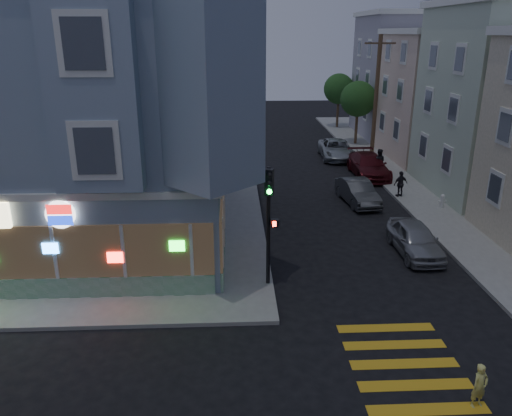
{
  "coord_description": "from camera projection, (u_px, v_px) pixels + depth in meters",
  "views": [
    {
      "loc": [
        1.53,
        -12.41,
        9.27
      ],
      "look_at": [
        2.4,
        6.0,
        2.77
      ],
      "focal_mm": 35.0,
      "sensor_mm": 36.0,
      "label": 1
    }
  ],
  "objects": [
    {
      "name": "row_house_c",
      "position": [
        470.0,
        97.0,
        37.57
      ],
      "size": [
        12.0,
        8.6,
        9.0
      ],
      "primitive_type": "cube",
      "color": "#CDAD9E",
      "rests_on": "sidewalk_ne"
    },
    {
      "name": "street_tree_far",
      "position": [
        339.0,
        89.0,
        49.73
      ],
      "size": [
        3.0,
        3.0,
        5.3
      ],
      "color": "#4C3826",
      "rests_on": "sidewalk_ne"
    },
    {
      "name": "running_child",
      "position": [
        480.0,
        386.0,
        12.9
      ],
      "size": [
        0.53,
        0.43,
        1.26
      ],
      "primitive_type": "imported",
      "rotation": [
        0.0,
        0.0,
        0.31
      ],
      "color": "#DEDD71",
      "rests_on": "ground"
    },
    {
      "name": "parked_car_d",
      "position": [
        336.0,
        149.0,
        38.6
      ],
      "size": [
        2.57,
        5.24,
        1.43
      ],
      "primitive_type": "imported",
      "rotation": [
        0.0,
        0.0,
        -0.04
      ],
      "color": "#A0A6AA",
      "rests_on": "ground"
    },
    {
      "name": "street_tree_near",
      "position": [
        358.0,
        99.0,
        42.2
      ],
      "size": [
        3.0,
        3.0,
        5.3
      ],
      "color": "#4C3826",
      "rests_on": "sidewalk_ne"
    },
    {
      "name": "traffic_signal",
      "position": [
        269.0,
        208.0,
        18.09
      ],
      "size": [
        0.58,
        0.52,
        4.6
      ],
      "rotation": [
        0.0,
        0.0,
        -0.33
      ],
      "color": "black",
      "rests_on": "sidewalk_nw"
    },
    {
      "name": "parked_car_b",
      "position": [
        357.0,
        192.0,
        28.43
      ],
      "size": [
        1.92,
        4.25,
        1.35
      ],
      "primitive_type": "imported",
      "rotation": [
        0.0,
        0.0,
        0.12
      ],
      "color": "#3E4043",
      "rests_on": "ground"
    },
    {
      "name": "parked_car_a",
      "position": [
        415.0,
        239.0,
        21.9
      ],
      "size": [
        1.65,
        4.08,
        1.39
      ],
      "primitive_type": "imported",
      "rotation": [
        0.0,
        0.0,
        0.0
      ],
      "color": "#96999D",
      "rests_on": "ground"
    },
    {
      "name": "utility_pole",
      "position": [
        376.0,
        97.0,
        36.25
      ],
      "size": [
        2.2,
        0.3,
        9.0
      ],
      "color": "#4C3826",
      "rests_on": "sidewalk_ne"
    },
    {
      "name": "parked_car_c",
      "position": [
        369.0,
        165.0,
        33.74
      ],
      "size": [
        2.16,
        5.24,
        1.52
      ],
      "primitive_type": "imported",
      "rotation": [
        0.0,
        0.0,
        0.01
      ],
      "color": "#501218",
      "rests_on": "ground"
    },
    {
      "name": "sidewalk_nw",
      "position": [
        24.0,
        168.0,
        35.74
      ],
      "size": [
        33.0,
        42.0,
        0.15
      ],
      "primitive_type": "cube",
      "color": "gray",
      "rests_on": "ground"
    },
    {
      "name": "pedestrian_a",
      "position": [
        379.0,
        162.0,
        33.45
      ],
      "size": [
        1.03,
        0.89,
        1.79
      ],
      "primitive_type": "imported",
      "rotation": [
        0.0,
        0.0,
        2.86
      ],
      "color": "black",
      "rests_on": "sidewalk_ne"
    },
    {
      "name": "pedestrian_b",
      "position": [
        401.0,
        184.0,
        29.12
      ],
      "size": [
        0.96,
        0.61,
        1.52
      ],
      "primitive_type": "imported",
      "rotation": [
        0.0,
        0.0,
        3.43
      ],
      "color": "black",
      "rests_on": "sidewalk_ne"
    },
    {
      "name": "row_house_d",
      "position": [
        427.0,
        77.0,
        45.8
      ],
      "size": [
        12.0,
        8.6,
        10.5
      ],
      "primitive_type": "cube",
      "color": "#94919F",
      "rests_on": "sidewalk_ne"
    },
    {
      "name": "fire_hydrant",
      "position": [
        442.0,
        200.0,
        27.39
      ],
      "size": [
        0.43,
        0.25,
        0.75
      ],
      "color": "silver",
      "rests_on": "sidewalk_ne"
    },
    {
      "name": "ground",
      "position": [
        184.0,
        365.0,
        14.7
      ],
      "size": [
        120.0,
        120.0,
        0.0
      ],
      "primitive_type": "plane",
      "color": "black",
      "rests_on": "ground"
    },
    {
      "name": "corner_building",
      "position": [
        68.0,
        112.0,
        22.85
      ],
      "size": [
        14.6,
        14.6,
        11.4
      ],
      "color": "gray",
      "rests_on": "sidewalk_nw"
    }
  ]
}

